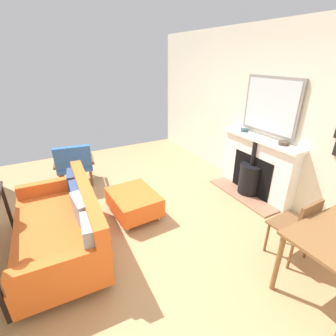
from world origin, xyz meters
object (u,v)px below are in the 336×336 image
object	(u,v)px
mantel_bowl_near	(244,130)
ottoman	(134,202)
mantel_bowl_far	(283,143)
armchair_accent	(74,163)
sofa	(64,226)
fireplace	(255,169)
dining_chair_near_fireplace	(298,225)

from	to	relation	value
mantel_bowl_near	ottoman	bearing A→B (deg)	0.88
mantel_bowl_far	ottoman	world-z (taller)	mantel_bowl_far
mantel_bowl_near	ottoman	distance (m)	2.24
mantel_bowl_far	armchair_accent	size ratio (longest dim) A/B	0.18
sofa	ottoman	world-z (taller)	sofa
fireplace	armchair_accent	xyz separation A→B (m)	(2.66, -1.74, 0.00)
ottoman	dining_chair_near_fireplace	size ratio (longest dim) A/B	1.00
armchair_accent	dining_chair_near_fireplace	size ratio (longest dim) A/B	1.00
armchair_accent	dining_chair_near_fireplace	xyz separation A→B (m)	(-1.89, 3.10, 0.04)
fireplace	sofa	xyz separation A→B (m)	(3.06, -0.07, -0.10)
ottoman	armchair_accent	xyz separation A→B (m)	(0.59, -1.38, 0.22)
ottoman	mantel_bowl_near	bearing A→B (deg)	-179.12
mantel_bowl_near	sofa	distance (m)	3.18
ottoman	armchair_accent	bearing A→B (deg)	-66.87
mantel_bowl_far	sofa	world-z (taller)	mantel_bowl_far
armchair_accent	sofa	bearing A→B (deg)	76.43
fireplace	sofa	size ratio (longest dim) A/B	0.83
sofa	ottoman	xyz separation A→B (m)	(-0.99, -0.29, -0.12)
fireplace	mantel_bowl_near	bearing A→B (deg)	-94.14
fireplace	armchair_accent	bearing A→B (deg)	-33.22
ottoman	armchair_accent	distance (m)	1.52
sofa	dining_chair_near_fireplace	bearing A→B (deg)	148.04
mantel_bowl_far	armchair_accent	world-z (taller)	mantel_bowl_far
armchair_accent	dining_chair_near_fireplace	world-z (taller)	armchair_accent
ottoman	fireplace	bearing A→B (deg)	170.19
mantel_bowl_near	dining_chair_near_fireplace	bearing A→B (deg)	65.64
ottoman	dining_chair_near_fireplace	bearing A→B (deg)	127.05
ottoman	armchair_accent	size ratio (longest dim) A/B	1.00
mantel_bowl_near	fireplace	bearing A→B (deg)	85.86
mantel_bowl_near	mantel_bowl_far	size ratio (longest dim) A/B	0.88
ottoman	dining_chair_near_fireplace	world-z (taller)	dining_chair_near_fireplace
armchair_accent	ottoman	bearing A→B (deg)	113.13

